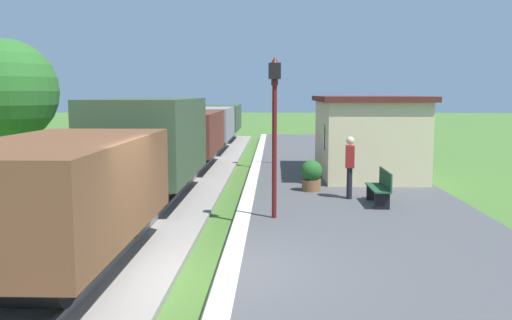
{
  "coord_description": "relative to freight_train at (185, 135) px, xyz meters",
  "views": [
    {
      "loc": [
        1.14,
        -8.78,
        3.14
      ],
      "look_at": [
        0.68,
        4.91,
        1.47
      ],
      "focal_mm": 38.68,
      "sensor_mm": 36.0,
      "label": 1
    }
  ],
  "objects": [
    {
      "name": "track_ballast",
      "position": [
        -0.0,
        -12.93,
        -1.4
      ],
      "size": [
        3.8,
        60.0,
        0.12
      ],
      "primitive_type": "cube",
      "color": "gray",
      "rests_on": "ground"
    },
    {
      "name": "tree_trackside_far",
      "position": [
        -5.96,
        -2.48,
        1.73
      ],
      "size": [
        3.68,
        3.68,
        5.04
      ],
      "color": "#4C3823",
      "rests_on": "ground"
    },
    {
      "name": "person_waiting",
      "position": [
        5.61,
        -6.67,
        -0.28
      ],
      "size": [
        0.28,
        0.4,
        1.71
      ],
      "rotation": [
        0.0,
        0.0,
        3.03
      ],
      "color": "black",
      "rests_on": "platform_slab"
    },
    {
      "name": "rail_near",
      "position": [
        0.72,
        -12.93,
        -1.27
      ],
      "size": [
        0.07,
        60.0,
        0.14
      ],
      "primitive_type": "cube",
      "color": "slate",
      "rests_on": "track_ballast"
    },
    {
      "name": "station_hut",
      "position": [
        6.8,
        -2.07,
        0.19
      ],
      "size": [
        3.5,
        5.8,
        2.78
      ],
      "color": "beige",
      "rests_on": "platform_slab"
    },
    {
      "name": "lamp_post_near",
      "position": [
        3.54,
        -9.13,
        1.34
      ],
      "size": [
        0.28,
        0.28,
        3.7
      ],
      "color": "#591414",
      "rests_on": "platform_slab"
    },
    {
      "name": "freight_train",
      "position": [
        0.0,
        0.0,
        0.0
      ],
      "size": [
        2.5,
        32.6,
        2.72
      ],
      "color": "brown",
      "rests_on": "rail_near"
    },
    {
      "name": "platform_slab",
      "position": [
        5.6,
        -12.93,
        -1.34
      ],
      "size": [
        6.0,
        60.0,
        0.25
      ],
      "primitive_type": "cube",
      "color": "#4C4C4F",
      "rests_on": "ground"
    },
    {
      "name": "bench_near_hut",
      "position": [
        6.3,
        -7.52,
        -0.74
      ],
      "size": [
        0.42,
        1.5,
        0.91
      ],
      "color": "#1E4C2D",
      "rests_on": "platform_slab"
    },
    {
      "name": "lamp_post_far",
      "position": [
        3.54,
        0.91,
        1.34
      ],
      "size": [
        0.28,
        0.28,
        3.7
      ],
      "color": "#591414",
      "rests_on": "platform_slab"
    },
    {
      "name": "platform_edge_stripe",
      "position": [
        2.8,
        -12.93,
        -1.21
      ],
      "size": [
        0.36,
        60.0,
        0.01
      ],
      "primitive_type": "cube",
      "color": "silver",
      "rests_on": "platform_slab"
    },
    {
      "name": "potted_planter",
      "position": [
        4.64,
        -5.53,
        -0.74
      ],
      "size": [
        0.64,
        0.64,
        0.92
      ],
      "color": "brown",
      "rests_on": "platform_slab"
    },
    {
      "name": "bench_down_platform",
      "position": [
        6.3,
        2.9,
        -0.74
      ],
      "size": [
        0.42,
        1.5,
        0.91
      ],
      "color": "#1E4C2D",
      "rests_on": "platform_slab"
    },
    {
      "name": "ground_plane",
      "position": [
        2.4,
        -12.93,
        -1.46
      ],
      "size": [
        160.0,
        160.0,
        0.0
      ],
      "primitive_type": "plane",
      "color": "#47702D"
    },
    {
      "name": "rail_far",
      "position": [
        -0.72,
        -12.93,
        -1.27
      ],
      "size": [
        0.07,
        60.0,
        0.14
      ],
      "primitive_type": "cube",
      "color": "slate",
      "rests_on": "track_ballast"
    }
  ]
}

